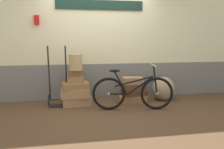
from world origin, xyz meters
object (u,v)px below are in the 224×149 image
at_px(suitcase_8, 133,80).
at_px(burlap_sack, 163,88).
at_px(suitcase_5, 132,99).
at_px(luggage_trolley, 58,91).
at_px(suitcase_4, 76,73).
at_px(suitcase_7, 134,87).
at_px(suitcase_6, 134,93).
at_px(wicker_basket, 76,62).
at_px(suitcase_3, 76,79).
at_px(suitcase_0, 77,101).
at_px(suitcase_2, 76,86).
at_px(suitcase_1, 75,93).
at_px(bicycle, 133,93).

xyz_separation_m(suitcase_8, burlap_sack, (0.77, 0.07, -0.23)).
relative_size(suitcase_5, luggage_trolley, 0.47).
height_order(suitcase_4, suitcase_5, suitcase_4).
relative_size(suitcase_7, luggage_trolley, 0.39).
bearing_deg(suitcase_8, suitcase_6, -30.78).
bearing_deg(wicker_basket, suitcase_5, -0.22).
bearing_deg(suitcase_8, suitcase_3, -176.34).
relative_size(luggage_trolley, burlap_sack, 2.34).
xyz_separation_m(suitcase_0, suitcase_2, (-0.02, -0.04, 0.34)).
height_order(suitcase_4, suitcase_8, suitcase_4).
bearing_deg(burlap_sack, suitcase_7, -174.18).
height_order(suitcase_4, burlap_sack, suitcase_4).
relative_size(suitcase_5, wicker_basket, 1.77).
relative_size(suitcase_1, luggage_trolley, 0.47).
distance_m(suitcase_2, luggage_trolley, 0.40).
bearing_deg(suitcase_0, suitcase_8, -4.57).
bearing_deg(suitcase_7, suitcase_3, 177.25).
xyz_separation_m(suitcase_7, burlap_sack, (0.75, 0.08, -0.08)).
xyz_separation_m(suitcase_1, wicker_basket, (0.02, 0.02, 0.66)).
height_order(suitcase_2, suitcase_3, suitcase_3).
bearing_deg(wicker_basket, suitcase_4, 125.05).
bearing_deg(luggage_trolley, burlap_sack, 0.53).
height_order(suitcase_0, suitcase_3, suitcase_3).
bearing_deg(burlap_sack, suitcase_1, -177.22).
xyz_separation_m(suitcase_5, suitcase_8, (0.01, 0.01, 0.42)).
relative_size(suitcase_8, wicker_basket, 1.30).
xyz_separation_m(suitcase_8, luggage_trolley, (-1.64, 0.05, -0.19)).
bearing_deg(suitcase_0, wicker_basket, -92.94).
relative_size(suitcase_7, suitcase_8, 1.13).
bearing_deg(suitcase_6, suitcase_4, 173.14).
distance_m(suitcase_3, suitcase_5, 1.34).
distance_m(suitcase_2, suitcase_7, 1.30).
bearing_deg(bicycle, suitcase_5, 76.24).
height_order(suitcase_7, luggage_trolley, luggage_trolley).
height_order(suitcase_8, burlap_sack, suitcase_8).
bearing_deg(suitcase_3, luggage_trolley, 174.73).
distance_m(burlap_sack, bicycle, 1.09).
height_order(suitcase_1, suitcase_5, suitcase_1).
bearing_deg(suitcase_1, burlap_sack, 3.52).
xyz_separation_m(suitcase_2, suitcase_6, (1.30, 0.00, -0.21)).
bearing_deg(suitcase_4, suitcase_6, -4.91).
bearing_deg(suitcase_8, suitcase_5, -143.72).
bearing_deg(luggage_trolley, suitcase_2, -11.48).
bearing_deg(suitcase_1, suitcase_6, 1.00).
bearing_deg(bicycle, suitcase_6, 71.45).
height_order(suitcase_2, suitcase_6, suitcase_2).
distance_m(suitcase_1, luggage_trolley, 0.38).
bearing_deg(burlap_sack, suitcase_5, -174.03).
bearing_deg(suitcase_0, luggage_trolley, 170.87).
xyz_separation_m(suitcase_0, suitcase_1, (-0.02, -0.04, 0.19)).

